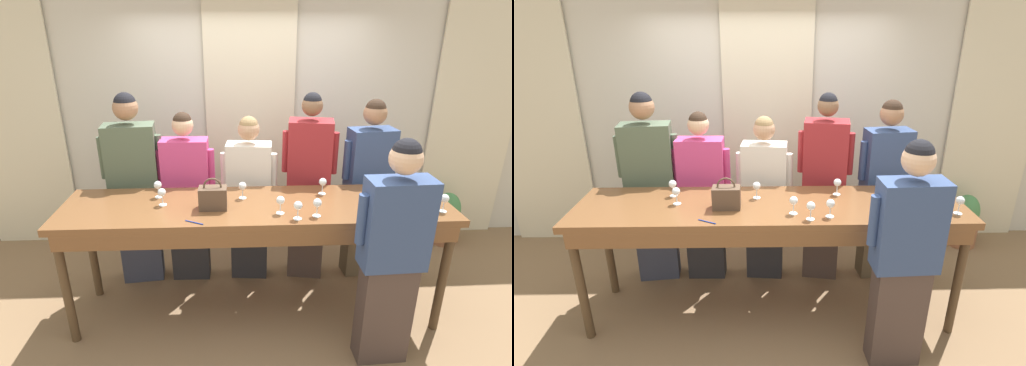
% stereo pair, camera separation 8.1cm
% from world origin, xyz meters
% --- Properties ---
extents(ground_plane, '(18.00, 18.00, 0.00)m').
position_xyz_m(ground_plane, '(0.00, 0.00, 0.00)').
color(ground_plane, '#846647').
extents(wall_back, '(12.00, 0.06, 2.80)m').
position_xyz_m(wall_back, '(0.00, 1.44, 1.40)').
color(wall_back, beige).
rests_on(wall_back, ground_plane).
extents(curtain_panel_left, '(0.95, 0.03, 2.69)m').
position_xyz_m(curtain_panel_left, '(-2.48, 1.37, 1.34)').
color(curtain_panel_left, beige).
rests_on(curtain_panel_left, ground_plane).
extents(curtain_panel_center, '(0.95, 0.03, 2.69)m').
position_xyz_m(curtain_panel_center, '(0.00, 1.37, 1.34)').
color(curtain_panel_center, beige).
rests_on(curtain_panel_center, ground_plane).
extents(curtain_panel_right, '(0.95, 0.03, 2.69)m').
position_xyz_m(curtain_panel_right, '(2.48, 1.37, 1.34)').
color(curtain_panel_right, beige).
rests_on(curtain_panel_right, ground_plane).
extents(tasting_bar, '(3.10, 0.74, 1.04)m').
position_xyz_m(tasting_bar, '(0.00, -0.02, 0.94)').
color(tasting_bar, brown).
rests_on(tasting_bar, ground_plane).
extents(wine_bottle, '(0.08, 0.08, 0.31)m').
position_xyz_m(wine_bottle, '(1.11, -0.21, 1.15)').
color(wine_bottle, black).
rests_on(wine_bottle, tasting_bar).
extents(handbag, '(0.22, 0.13, 0.25)m').
position_xyz_m(handbag, '(-0.34, -0.07, 1.13)').
color(handbag, brown).
rests_on(handbag, tasting_bar).
extents(wine_glass_front_left, '(0.06, 0.06, 0.14)m').
position_xyz_m(wine_glass_front_left, '(1.42, -0.21, 1.14)').
color(wine_glass_front_left, white).
rests_on(wine_glass_front_left, tasting_bar).
extents(wine_glass_front_mid, '(0.06, 0.06, 0.14)m').
position_xyz_m(wine_glass_front_mid, '(0.56, 0.18, 1.14)').
color(wine_glass_front_mid, white).
rests_on(wine_glass_front_mid, tasting_bar).
extents(wine_glass_front_right, '(0.06, 0.06, 0.14)m').
position_xyz_m(wine_glass_front_right, '(-0.80, 0.17, 1.14)').
color(wine_glass_front_right, white).
rests_on(wine_glass_front_right, tasting_bar).
extents(wine_glass_center_left, '(0.06, 0.06, 0.14)m').
position_xyz_m(wine_glass_center_left, '(-0.11, 0.12, 1.14)').
color(wine_glass_center_left, white).
rests_on(wine_glass_center_left, tasting_bar).
extents(wine_glass_center_mid, '(0.06, 0.06, 0.14)m').
position_xyz_m(wine_glass_center_mid, '(0.17, -0.18, 1.14)').
color(wine_glass_center_mid, white).
rests_on(wine_glass_center_mid, tasting_bar).
extents(wine_glass_center_right, '(0.06, 0.06, 0.14)m').
position_xyz_m(wine_glass_center_right, '(0.44, -0.24, 1.14)').
color(wine_glass_center_right, white).
rests_on(wine_glass_center_right, tasting_bar).
extents(wine_glass_back_left, '(0.06, 0.06, 0.14)m').
position_xyz_m(wine_glass_back_left, '(-0.74, 0.01, 1.14)').
color(wine_glass_back_left, white).
rests_on(wine_glass_back_left, tasting_bar).
extents(wine_glass_back_mid, '(0.06, 0.06, 0.14)m').
position_xyz_m(wine_glass_back_mid, '(0.29, -0.28, 1.14)').
color(wine_glass_back_mid, white).
rests_on(wine_glass_back_mid, tasting_bar).
extents(wine_glass_back_right, '(0.06, 0.06, 0.14)m').
position_xyz_m(wine_glass_back_right, '(0.95, -0.16, 1.14)').
color(wine_glass_back_right, white).
rests_on(wine_glass_back_right, tasting_bar).
extents(pen, '(0.14, 0.07, 0.01)m').
position_xyz_m(pen, '(-0.47, -0.31, 1.04)').
color(pen, '#193399').
rests_on(pen, tasting_bar).
extents(guest_olive_jacket, '(0.56, 0.29, 1.84)m').
position_xyz_m(guest_olive_jacket, '(-1.10, 0.56, 0.95)').
color(guest_olive_jacket, '#383D51').
rests_on(guest_olive_jacket, ground_plane).
extents(guest_pink_top, '(0.54, 0.22, 1.67)m').
position_xyz_m(guest_pink_top, '(-0.62, 0.56, 0.86)').
color(guest_pink_top, '#28282D').
rests_on(guest_pink_top, ground_plane).
extents(guest_cream_sweater, '(0.53, 0.25, 1.63)m').
position_xyz_m(guest_cream_sweater, '(-0.04, 0.56, 0.84)').
color(guest_cream_sweater, '#28282D').
rests_on(guest_cream_sweater, ground_plane).
extents(guest_striped_shirt, '(0.51, 0.31, 1.83)m').
position_xyz_m(guest_striped_shirt, '(0.52, 0.56, 0.93)').
color(guest_striped_shirt, '#473833').
rests_on(guest_striped_shirt, ground_plane).
extents(guest_navy_coat, '(0.53, 0.28, 1.77)m').
position_xyz_m(guest_navy_coat, '(1.08, 0.56, 0.91)').
color(guest_navy_coat, brown).
rests_on(guest_navy_coat, ground_plane).
extents(host_pouring, '(0.55, 0.23, 1.73)m').
position_xyz_m(host_pouring, '(0.91, -0.57, 0.90)').
color(host_pouring, '#473833').
rests_on(host_pouring, ground_plane).
extents(potted_plant, '(0.31, 0.31, 0.61)m').
position_xyz_m(potted_plant, '(2.24, 1.11, 0.29)').
color(potted_plant, '#935B3D').
rests_on(potted_plant, ground_plane).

